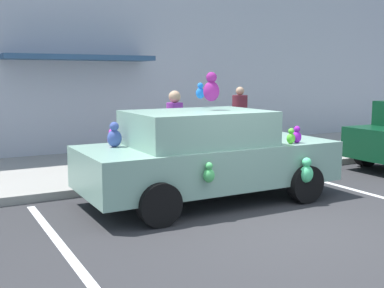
{
  "coord_description": "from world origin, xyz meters",
  "views": [
    {
      "loc": [
        -4.14,
        -5.14,
        2.13
      ],
      "look_at": [
        -0.05,
        2.36,
        0.9
      ],
      "focal_mm": 44.89,
      "sensor_mm": 36.0,
      "label": 1
    }
  ],
  "objects_px": {
    "pedestrian_walking_past": "(175,135)",
    "plush_covered_car": "(206,155)",
    "teddy_bear_on_sidewalk": "(276,150)",
    "pedestrian_near_shopfront": "(240,123)"
  },
  "relations": [
    {
      "from": "pedestrian_near_shopfront",
      "to": "pedestrian_walking_past",
      "type": "xyz_separation_m",
      "value": [
        -2.63,
        -1.56,
        0.01
      ]
    },
    {
      "from": "plush_covered_car",
      "to": "pedestrian_walking_past",
      "type": "bearing_deg",
      "value": 81.71
    },
    {
      "from": "pedestrian_near_shopfront",
      "to": "pedestrian_walking_past",
      "type": "bearing_deg",
      "value": -149.36
    },
    {
      "from": "teddy_bear_on_sidewalk",
      "to": "pedestrian_near_shopfront",
      "type": "distance_m",
      "value": 1.63
    },
    {
      "from": "pedestrian_near_shopfront",
      "to": "pedestrian_walking_past",
      "type": "relative_size",
      "value": 1.01
    },
    {
      "from": "teddy_bear_on_sidewalk",
      "to": "pedestrian_walking_past",
      "type": "height_order",
      "value": "pedestrian_walking_past"
    },
    {
      "from": "plush_covered_car",
      "to": "pedestrian_walking_past",
      "type": "distance_m",
      "value": 1.7
    },
    {
      "from": "teddy_bear_on_sidewalk",
      "to": "pedestrian_near_shopfront",
      "type": "bearing_deg",
      "value": 88.66
    },
    {
      "from": "pedestrian_walking_past",
      "to": "plush_covered_car",
      "type": "bearing_deg",
      "value": -98.29
    },
    {
      "from": "teddy_bear_on_sidewalk",
      "to": "pedestrian_near_shopfront",
      "type": "height_order",
      "value": "pedestrian_near_shopfront"
    }
  ]
}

